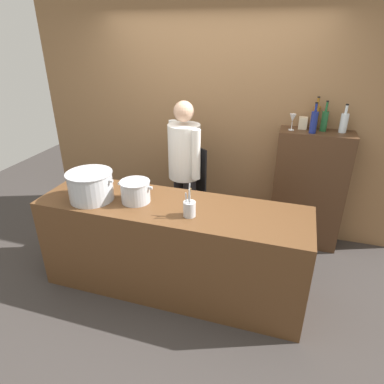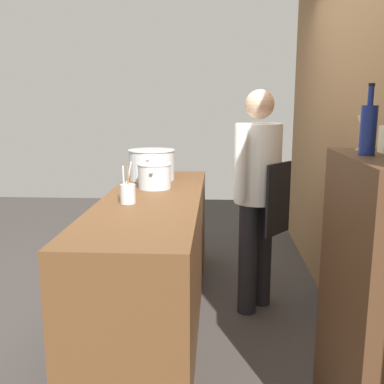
# 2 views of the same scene
# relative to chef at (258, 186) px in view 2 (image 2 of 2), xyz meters

# --- Properties ---
(ground_plane) EXTENTS (8.00, 8.00, 0.00)m
(ground_plane) POSITION_rel_chef_xyz_m (0.13, -0.77, -0.96)
(ground_plane) COLOR #383330
(brick_back_panel) EXTENTS (4.40, 0.10, 3.00)m
(brick_back_panel) POSITION_rel_chef_xyz_m (0.13, 0.63, 0.54)
(brick_back_panel) COLOR olive
(brick_back_panel) RESTS_ON ground_plane
(prep_counter) EXTENTS (2.43, 0.70, 0.90)m
(prep_counter) POSITION_rel_chef_xyz_m (0.13, -0.77, -0.51)
(prep_counter) COLOR brown
(prep_counter) RESTS_ON ground_plane
(bar_cabinet) EXTENTS (0.76, 0.32, 1.34)m
(bar_cabinet) POSITION_rel_chef_xyz_m (1.32, 0.42, -0.29)
(bar_cabinet) COLOR #472D1C
(bar_cabinet) RESTS_ON ground_plane
(chef) EXTENTS (0.45, 0.42, 1.66)m
(chef) POSITION_rel_chef_xyz_m (0.00, 0.00, 0.00)
(chef) COLOR black
(chef) RESTS_ON ground_plane
(stockpot_large) EXTENTS (0.47, 0.41, 0.26)m
(stockpot_large) POSITION_rel_chef_xyz_m (-0.60, -0.88, 0.07)
(stockpot_large) COLOR #B7BABF
(stockpot_large) RESTS_ON prep_counter
(stockpot_small) EXTENTS (0.33, 0.27, 0.20)m
(stockpot_small) POSITION_rel_chef_xyz_m (-0.20, -0.79, 0.03)
(stockpot_small) COLOR #B7BABF
(stockpot_small) RESTS_ON prep_counter
(utensil_crock) EXTENTS (0.10, 0.10, 0.29)m
(utensil_crock) POSITION_rel_chef_xyz_m (0.34, -0.90, 0.01)
(utensil_crock) COLOR #B7BABF
(utensil_crock) RESTS_ON prep_counter
(wine_bottle_cobalt) EXTENTS (0.07, 0.07, 0.31)m
(wine_bottle_cobalt) POSITION_rel_chef_xyz_m (1.26, 0.35, 0.50)
(wine_bottle_cobalt) COLOR navy
(wine_bottle_cobalt) RESTS_ON bar_cabinet
(wine_glass_tall) EXTENTS (0.07, 0.07, 0.17)m
(wine_glass_tall) POSITION_rel_chef_xyz_m (1.05, 0.40, 0.50)
(wine_glass_tall) COLOR silver
(wine_glass_tall) RESTS_ON bar_cabinet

